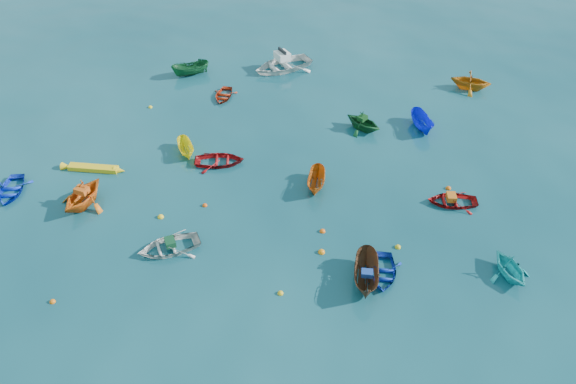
% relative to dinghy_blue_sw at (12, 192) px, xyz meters
% --- Properties ---
extents(ground, '(160.00, 160.00, 0.00)m').
position_rel_dinghy_blue_sw_xyz_m(ground, '(16.62, -2.21, 0.00)').
color(ground, '#093743').
rests_on(ground, ground).
extents(dinghy_blue_sw, '(2.83, 3.42, 0.61)m').
position_rel_dinghy_blue_sw_xyz_m(dinghy_blue_sw, '(0.00, 0.00, 0.00)').
color(dinghy_blue_sw, '#1134D7').
rests_on(dinghy_blue_sw, ground).
extents(dinghy_white_near, '(4.10, 3.80, 0.69)m').
position_rel_dinghy_blue_sw_xyz_m(dinghy_white_near, '(11.15, -2.77, 0.00)').
color(dinghy_white_near, silver).
rests_on(dinghy_white_near, ground).
extents(sampan_brown_mid, '(1.52, 3.47, 1.31)m').
position_rel_dinghy_blue_sw_xyz_m(sampan_brown_mid, '(21.80, -3.05, 0.00)').
color(sampan_brown_mid, '#54341E').
rests_on(sampan_brown_mid, ground).
extents(dinghy_blue_se, '(2.12, 2.88, 0.58)m').
position_rel_dinghy_blue_sw_xyz_m(dinghy_blue_se, '(22.62, -2.39, 0.00)').
color(dinghy_blue_se, '#0D2DA7').
rests_on(dinghy_blue_se, ground).
extents(dinghy_orange_w, '(3.30, 3.66, 1.71)m').
position_rel_dinghy_blue_sw_xyz_m(dinghy_orange_w, '(4.91, -0.16, 0.00)').
color(dinghy_orange_w, orange).
rests_on(dinghy_orange_w, ground).
extents(sampan_yellow_mid, '(2.08, 2.61, 0.96)m').
position_rel_dinghy_blue_sw_xyz_m(sampan_yellow_mid, '(9.13, 5.95, 0.00)').
color(sampan_yellow_mid, yellow).
rests_on(sampan_yellow_mid, ground).
extents(dinghy_cyan_se, '(3.11, 3.26, 1.34)m').
position_rel_dinghy_blue_sw_xyz_m(dinghy_cyan_se, '(28.97, -1.20, 0.00)').
color(dinghy_cyan_se, '#1CB0B2').
rests_on(dinghy_cyan_se, ground).
extents(dinghy_red_nw, '(3.63, 2.96, 0.66)m').
position_rel_dinghy_blue_sw_xyz_m(dinghy_red_nw, '(11.62, 5.29, 0.00)').
color(dinghy_red_nw, '#9E0D0F').
rests_on(dinghy_red_nw, ground).
extents(sampan_orange_n, '(1.18, 2.83, 1.08)m').
position_rel_dinghy_blue_sw_xyz_m(sampan_orange_n, '(18.15, 4.07, 0.00)').
color(sampan_orange_n, '#BA5711').
rests_on(sampan_orange_n, ground).
extents(dinghy_green_n, '(3.57, 3.44, 1.45)m').
position_rel_dinghy_blue_sw_xyz_m(dinghy_green_n, '(20.36, 11.10, 0.00)').
color(dinghy_green_n, '#114B22').
rests_on(dinghy_green_n, ground).
extents(dinghy_red_ne, '(3.19, 2.48, 0.61)m').
position_rel_dinghy_blue_sw_xyz_m(dinghy_red_ne, '(26.30, 4.11, 0.00)').
color(dinghy_red_ne, '#9F0D0D').
rests_on(dinghy_red_ne, ground).
extents(sampan_blue_far, '(2.12, 3.20, 1.16)m').
position_rel_dinghy_blue_sw_xyz_m(sampan_blue_far, '(24.42, 12.01, 0.00)').
color(sampan_blue_far, '#1123D7').
rests_on(sampan_blue_far, ground).
extents(dinghy_red_far, '(1.91, 2.61, 0.53)m').
position_rel_dinghy_blue_sw_xyz_m(dinghy_red_far, '(9.49, 13.53, 0.00)').
color(dinghy_red_far, red).
rests_on(dinghy_red_far, ground).
extents(dinghy_orange_far, '(3.40, 3.04, 1.61)m').
position_rel_dinghy_blue_sw_xyz_m(dinghy_orange_far, '(28.05, 18.48, 0.00)').
color(dinghy_orange_far, '#BC6B11').
rests_on(dinghy_orange_far, ground).
extents(sampan_green_far, '(3.24, 2.76, 1.21)m').
position_rel_dinghy_blue_sw_xyz_m(sampan_green_far, '(5.91, 16.49, 0.00)').
color(sampan_green_far, '#135328').
rests_on(sampan_green_far, ground).
extents(kayak_yellow, '(3.94, 0.88, 0.39)m').
position_rel_dinghy_blue_sw_xyz_m(kayak_yellow, '(3.88, 3.06, 0.00)').
color(kayak_yellow, yellow).
rests_on(kayak_yellow, ground).
extents(motorboat_white, '(6.11, 5.96, 1.64)m').
position_rel_dinghy_blue_sw_xyz_m(motorboat_white, '(12.99, 18.96, 0.00)').
color(motorboat_white, white).
rests_on(motorboat_white, ground).
extents(tarp_green_a, '(0.82, 0.87, 0.34)m').
position_rel_dinghy_blue_sw_xyz_m(tarp_green_a, '(11.23, -2.71, 0.51)').
color(tarp_green_a, '#104124').
rests_on(tarp_green_a, dinghy_white_near).
extents(tarp_blue_a, '(0.61, 0.48, 0.28)m').
position_rel_dinghy_blue_sw_xyz_m(tarp_blue_a, '(21.82, -3.20, 0.80)').
color(tarp_blue_a, navy).
rests_on(tarp_blue_a, sampan_brown_mid).
extents(tarp_orange_a, '(0.82, 0.68, 0.36)m').
position_rel_dinghy_blue_sw_xyz_m(tarp_orange_a, '(4.92, -0.11, 1.03)').
color(tarp_orange_a, '#DC5816').
rests_on(tarp_orange_a, dinghy_orange_w).
extents(tarp_green_b, '(0.76, 0.81, 0.32)m').
position_rel_dinghy_blue_sw_xyz_m(tarp_green_b, '(20.28, 11.16, 0.88)').
color(tarp_green_b, '#0F3F14').
rests_on(tarp_green_b, dinghy_green_n).
extents(tarp_orange_b, '(0.62, 0.76, 0.34)m').
position_rel_dinghy_blue_sw_xyz_m(tarp_orange_b, '(26.20, 4.09, 0.47)').
color(tarp_orange_b, orange).
rests_on(tarp_orange_b, dinghy_red_ne).
extents(buoy_or_a, '(0.30, 0.30, 0.30)m').
position_rel_dinghy_blue_sw_xyz_m(buoy_or_a, '(6.77, -7.32, 0.00)').
color(buoy_or_a, orange).
rests_on(buoy_or_a, ground).
extents(buoy_ye_a, '(0.31, 0.31, 0.31)m').
position_rel_dinghy_blue_sw_xyz_m(buoy_ye_a, '(17.68, -4.65, 0.00)').
color(buoy_ye_a, gold).
rests_on(buoy_ye_a, ground).
extents(buoy_or_b, '(0.38, 0.38, 0.38)m').
position_rel_dinghy_blue_sw_xyz_m(buoy_or_b, '(19.28, -1.42, 0.00)').
color(buoy_or_b, orange).
rests_on(buoy_or_b, ground).
extents(buoy_ye_b, '(0.36, 0.36, 0.36)m').
position_rel_dinghy_blue_sw_xyz_m(buoy_ye_b, '(9.74, -0.40, 0.00)').
color(buoy_ye_b, yellow).
rests_on(buoy_ye_b, ground).
extents(buoy_or_c, '(0.31, 0.31, 0.31)m').
position_rel_dinghy_blue_sw_xyz_m(buoy_or_c, '(11.93, 1.06, 0.00)').
color(buoy_or_c, '#DF4A0C').
rests_on(buoy_or_c, ground).
extents(buoy_ye_c, '(0.33, 0.33, 0.33)m').
position_rel_dinghy_blue_sw_xyz_m(buoy_ye_c, '(23.31, -0.25, 0.00)').
color(buoy_ye_c, gold).
rests_on(buoy_ye_c, ground).
extents(buoy_or_d, '(0.33, 0.33, 0.33)m').
position_rel_dinghy_blue_sw_xyz_m(buoy_or_d, '(19.10, 0.20, 0.00)').
color(buoy_or_d, '#FF5A0D').
rests_on(buoy_or_d, ground).
extents(buoy_ye_d, '(0.30, 0.30, 0.30)m').
position_rel_dinghy_blue_sw_xyz_m(buoy_ye_d, '(4.55, 11.03, 0.00)').
color(buoy_ye_d, yellow).
rests_on(buoy_ye_d, ground).
extents(buoy_or_e, '(0.34, 0.34, 0.34)m').
position_rel_dinghy_blue_sw_xyz_m(buoy_or_e, '(26.14, 5.46, 0.00)').
color(buoy_or_e, '#F4600D').
rests_on(buoy_or_e, ground).
extents(buoy_ye_e, '(0.30, 0.30, 0.30)m').
position_rel_dinghy_blue_sw_xyz_m(buoy_ye_e, '(24.70, 11.60, 0.00)').
color(buoy_ye_e, yellow).
rests_on(buoy_ye_e, ground).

